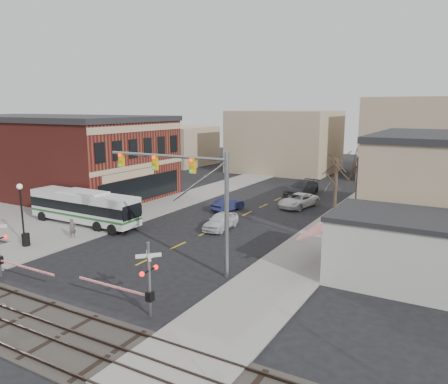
% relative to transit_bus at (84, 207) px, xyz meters
% --- Properties ---
extents(ground, '(160.00, 160.00, 0.00)m').
position_rel_transit_bus_xyz_m(ground, '(11.07, -6.81, -1.69)').
color(ground, black).
rests_on(ground, ground).
extents(sidewalk_west, '(5.00, 60.00, 0.12)m').
position_rel_transit_bus_xyz_m(sidewalk_west, '(1.57, 13.19, -1.63)').
color(sidewalk_west, gray).
rests_on(sidewalk_west, ground).
extents(sidewalk_east, '(5.00, 60.00, 0.12)m').
position_rel_transit_bus_xyz_m(sidewalk_east, '(20.57, 13.19, -1.63)').
color(sidewalk_east, gray).
rests_on(sidewalk_east, ground).
extents(ballast_strip, '(160.00, 5.00, 0.06)m').
position_rel_transit_bus_xyz_m(ballast_strip, '(11.07, -14.81, -1.66)').
color(ballast_strip, '#332D28').
rests_on(ballast_strip, ground).
extents(rail_tracks, '(160.00, 3.91, 0.14)m').
position_rel_transit_bus_xyz_m(rail_tracks, '(11.07, -14.81, -1.57)').
color(rail_tracks, '#2D231E').
rests_on(rail_tracks, ground).
extents(brick_building, '(30.40, 15.40, 9.60)m').
position_rel_transit_bus_xyz_m(brick_building, '(-15.91, 9.19, 3.12)').
color(brick_building, maroon).
rests_on(brick_building, ground).
extents(awning_shop, '(9.74, 6.20, 4.30)m').
position_rel_transit_bus_xyz_m(awning_shop, '(27.04, 0.19, 0.47)').
color(awning_shop, beige).
rests_on(awning_shop, ground).
extents(tree_east_a, '(0.28, 0.28, 6.75)m').
position_rel_transit_bus_xyz_m(tree_east_a, '(21.57, 5.19, 1.80)').
color(tree_east_a, '#382B21').
rests_on(tree_east_a, sidewalk_east).
extents(tree_east_b, '(0.28, 0.28, 6.30)m').
position_rel_transit_bus_xyz_m(tree_east_b, '(21.87, 11.19, 1.58)').
color(tree_east_b, '#382B21').
rests_on(tree_east_b, sidewalk_east).
extents(tree_east_c, '(0.28, 0.28, 7.20)m').
position_rel_transit_bus_xyz_m(tree_east_c, '(22.07, 19.19, 2.03)').
color(tree_east_c, '#382B21').
rests_on(tree_east_c, sidewalk_east).
extents(transit_bus, '(11.58, 2.61, 2.98)m').
position_rel_transit_bus_xyz_m(transit_bus, '(0.00, 0.00, 0.00)').
color(transit_bus, silver).
rests_on(transit_bus, ground).
extents(traffic_signal_mast, '(9.38, 0.30, 8.00)m').
position_rel_transit_bus_xyz_m(traffic_signal_mast, '(14.85, -4.46, 4.01)').
color(traffic_signal_mast, gray).
rests_on(traffic_signal_mast, ground).
extents(rr_crossing_west, '(5.60, 1.36, 4.00)m').
position_rel_transit_bus_xyz_m(rr_crossing_west, '(5.32, -11.58, 0.28)').
color(rr_crossing_west, gray).
rests_on(rr_crossing_west, ground).
extents(rr_crossing_east, '(5.60, 1.36, 4.00)m').
position_rel_transit_bus_xyz_m(rr_crossing_east, '(16.23, -11.08, 0.28)').
color(rr_crossing_east, gray).
rests_on(rr_crossing_east, ground).
extents(street_lamp, '(0.44, 0.44, 4.73)m').
position_rel_transit_bus_xyz_m(street_lamp, '(0.29, -6.51, 1.77)').
color(street_lamp, black).
rests_on(street_lamp, sidewalk_west).
extents(trash_bin, '(0.60, 0.60, 0.97)m').
position_rel_transit_bus_xyz_m(trash_bin, '(1.08, -6.93, -1.09)').
color(trash_bin, black).
rests_on(trash_bin, sidewalk_west).
extents(car_a, '(1.94, 4.45, 1.49)m').
position_rel_transit_bus_xyz_m(car_a, '(11.61, 4.90, -0.95)').
color(car_a, silver).
rests_on(car_a, ground).
extents(car_b, '(2.01, 4.18, 1.32)m').
position_rel_transit_bus_xyz_m(car_b, '(8.79, 11.28, -1.03)').
color(car_b, '#1A1F43').
rests_on(car_b, ground).
extents(car_c, '(3.49, 5.71, 1.48)m').
position_rel_transit_bus_xyz_m(car_c, '(14.58, 16.48, -0.95)').
color(car_c, silver).
rests_on(car_c, ground).
extents(car_d, '(3.29, 6.23, 1.72)m').
position_rel_transit_bus_xyz_m(car_d, '(12.64, 22.87, -0.83)').
color(car_d, '#39383D').
rests_on(car_d, ground).
extents(pedestrian_near, '(0.54, 0.67, 1.59)m').
position_rel_transit_bus_xyz_m(pedestrian_near, '(2.54, -3.64, -0.78)').
color(pedestrian_near, '#554C44').
rests_on(pedestrian_near, sidewalk_west).
extents(pedestrian_far, '(0.91, 0.89, 1.48)m').
position_rel_transit_bus_xyz_m(pedestrian_far, '(0.55, 0.37, -0.83)').
color(pedestrian_far, '#303054').
rests_on(pedestrian_far, sidewalk_west).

